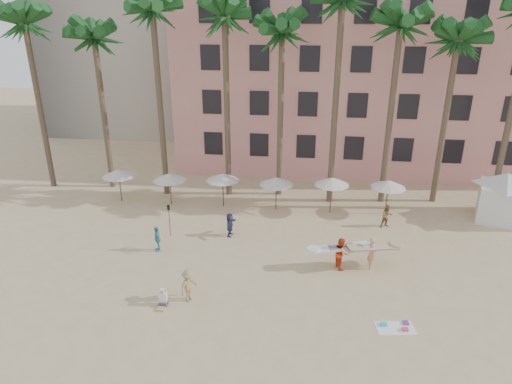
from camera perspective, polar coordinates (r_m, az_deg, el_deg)
The scene contains 11 objects.
ground at distance 23.34m, azimuth 2.52°, elevation -15.02°, with size 120.00×120.00×0.00m, color #D1B789.
pink_hotel at distance 45.30m, azimuth 14.53°, elevation 13.89°, with size 35.00×14.00×16.00m, color #E69B8C.
palm_row at distance 33.53m, azimuth 5.98°, elevation 20.23°, with size 44.40×5.40×16.30m.
umbrella_row at distance 33.46m, azimuth -0.86°, elevation 1.67°, with size 22.50×2.70×2.73m.
cabana at distance 36.08m, azimuth 28.58°, elevation -0.05°, with size 5.67×5.67×3.50m.
beach_towel at distance 23.47m, azimuth 17.11°, elevation -15.83°, with size 1.92×1.24×0.14m.
carrier_yellow at distance 27.17m, azimuth 14.33°, elevation -7.21°, with size 3.11×1.78×1.93m.
carrier_white at distance 26.85m, azimuth 10.55°, elevation -7.39°, with size 3.31×1.44×1.88m.
beachgoers at distance 27.68m, azimuth -1.90°, elevation -6.40°, with size 15.43×10.95×1.80m.
paddle at distance 30.22m, azimuth -10.81°, elevation -3.01°, with size 0.18×0.04×2.23m.
seated_man at distance 24.14m, azimuth -11.57°, elevation -13.14°, with size 0.42×0.73×0.95m.
Camera 1 is at (1.22, -18.50, 14.18)m, focal length 32.00 mm.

